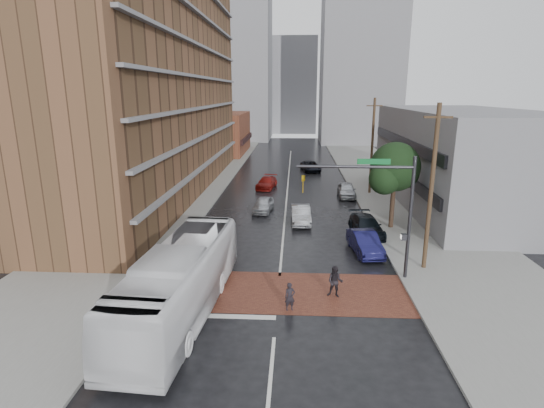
# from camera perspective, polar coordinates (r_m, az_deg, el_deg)

# --- Properties ---
(ground) EXTENTS (160.00, 160.00, 0.00)m
(ground) POSITION_cam_1_polar(r_m,az_deg,el_deg) (23.21, 0.80, -12.25)
(ground) COLOR black
(ground) RESTS_ON ground
(crosswalk) EXTENTS (14.00, 5.00, 0.02)m
(crosswalk) POSITION_cam_1_polar(r_m,az_deg,el_deg) (23.66, 0.85, -11.67)
(crosswalk) COLOR brown
(crosswalk) RESTS_ON ground
(sidewalk_west) EXTENTS (9.00, 90.00, 0.15)m
(sidewalk_west) POSITION_cam_1_polar(r_m,az_deg,el_deg) (48.43, -11.66, 2.03)
(sidewalk_west) COLOR gray
(sidewalk_west) RESTS_ON ground
(sidewalk_east) EXTENTS (9.00, 90.00, 0.15)m
(sidewalk_east) POSITION_cam_1_polar(r_m,az_deg,el_deg) (48.04, 15.93, 1.66)
(sidewalk_east) COLOR gray
(sidewalk_east) RESTS_ON ground
(apartment_block) EXTENTS (10.00, 44.00, 28.00)m
(apartment_block) POSITION_cam_1_polar(r_m,az_deg,el_deg) (47.17, -16.01, 18.48)
(apartment_block) COLOR brown
(apartment_block) RESTS_ON ground
(storefront_west) EXTENTS (8.00, 16.00, 7.00)m
(storefront_west) POSITION_cam_1_polar(r_m,az_deg,el_deg) (76.07, -6.65, 9.43)
(storefront_west) COLOR brown
(storefront_west) RESTS_ON ground
(building_east) EXTENTS (11.00, 26.00, 9.00)m
(building_east) POSITION_cam_1_polar(r_m,az_deg,el_deg) (43.99, 24.13, 5.63)
(building_east) COLOR slate
(building_east) RESTS_ON ground
(distant_tower_west) EXTENTS (18.00, 16.00, 32.00)m
(distant_tower_west) POSITION_cam_1_polar(r_m,az_deg,el_deg) (99.90, -5.65, 17.91)
(distant_tower_west) COLOR slate
(distant_tower_west) RESTS_ON ground
(distant_tower_east) EXTENTS (16.00, 14.00, 36.00)m
(distant_tower_east) POSITION_cam_1_polar(r_m,az_deg,el_deg) (93.87, 11.89, 19.10)
(distant_tower_east) COLOR slate
(distant_tower_east) RESTS_ON ground
(distant_tower_center) EXTENTS (12.00, 10.00, 24.00)m
(distant_tower_center) POSITION_cam_1_polar(r_m,az_deg,el_deg) (115.66, 2.86, 15.55)
(distant_tower_center) COLOR slate
(distant_tower_center) RESTS_ON ground
(street_tree) EXTENTS (4.20, 4.10, 6.90)m
(street_tree) POSITION_cam_1_polar(r_m,az_deg,el_deg) (34.08, 16.21, 4.40)
(street_tree) COLOR #332319
(street_tree) RESTS_ON ground
(signal_mast) EXTENTS (6.50, 0.30, 7.20)m
(signal_mast) POSITION_cam_1_polar(r_m,az_deg,el_deg) (24.40, 14.95, 0.49)
(signal_mast) COLOR #2D2D33
(signal_mast) RESTS_ON ground
(utility_pole_near) EXTENTS (1.60, 0.26, 10.00)m
(utility_pole_near) POSITION_cam_1_polar(r_m,az_deg,el_deg) (26.47, 20.64, 2.04)
(utility_pole_near) COLOR #473321
(utility_pole_near) RESTS_ON ground
(utility_pole_far) EXTENTS (1.60, 0.26, 10.00)m
(utility_pole_far) POSITION_cam_1_polar(r_m,az_deg,el_deg) (45.68, 13.32, 7.63)
(utility_pole_far) COLOR #473321
(utility_pole_far) RESTS_ON ground
(transit_bus) EXTENTS (3.75, 12.67, 3.48)m
(transit_bus) POSITION_cam_1_polar(r_m,az_deg,el_deg) (21.26, -12.18, -10.06)
(transit_bus) COLOR white
(transit_bus) RESTS_ON ground
(pedestrian_a) EXTENTS (0.61, 0.48, 1.46)m
(pedestrian_a) POSITION_cam_1_polar(r_m,az_deg,el_deg) (21.53, 2.42, -12.37)
(pedestrian_a) COLOR black
(pedestrian_a) RESTS_ON ground
(pedestrian_b) EXTENTS (0.97, 0.84, 1.71)m
(pedestrian_b) POSITION_cam_1_polar(r_m,az_deg,el_deg) (23.00, 8.49, -10.31)
(pedestrian_b) COLOR black
(pedestrian_b) RESTS_ON ground
(car_travel_a) EXTENTS (2.05, 4.02, 1.31)m
(car_travel_a) POSITION_cam_1_polar(r_m,az_deg,el_deg) (38.49, -1.18, -0.08)
(car_travel_a) COLOR #B7BABF
(car_travel_a) RESTS_ON ground
(car_travel_b) EXTENTS (1.68, 4.44, 1.45)m
(car_travel_b) POSITION_cam_1_polar(r_m,az_deg,el_deg) (35.21, 3.91, -1.42)
(car_travel_b) COLOR #B6B8BE
(car_travel_b) RESTS_ON ground
(car_travel_c) EXTENTS (2.50, 4.66, 1.28)m
(car_travel_c) POSITION_cam_1_polar(r_m,az_deg,el_deg) (47.90, -0.72, 2.89)
(car_travel_c) COLOR maroon
(car_travel_c) RESTS_ON ground
(suv_travel) EXTENTS (3.01, 5.14, 1.34)m
(suv_travel) POSITION_cam_1_polar(r_m,az_deg,el_deg) (58.69, 5.23, 5.08)
(suv_travel) COLOR black
(suv_travel) RESTS_ON ground
(car_parked_near) EXTENTS (2.12, 4.60, 1.46)m
(car_parked_near) POSITION_cam_1_polar(r_m,az_deg,el_deg) (29.34, 12.39, -5.11)
(car_parked_near) COLOR #131342
(car_parked_near) RESTS_ON ground
(car_parked_mid) EXTENTS (2.50, 5.08, 1.42)m
(car_parked_mid) POSITION_cam_1_polar(r_m,az_deg,el_deg) (33.02, 12.58, -2.89)
(car_parked_mid) COLOR black
(car_parked_mid) RESTS_ON ground
(car_parked_far) EXTENTS (1.85, 4.38, 1.48)m
(car_parked_far) POSITION_cam_1_polar(r_m,az_deg,el_deg) (44.53, 9.99, 1.87)
(car_parked_far) COLOR #B5B9BD
(car_parked_far) RESTS_ON ground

